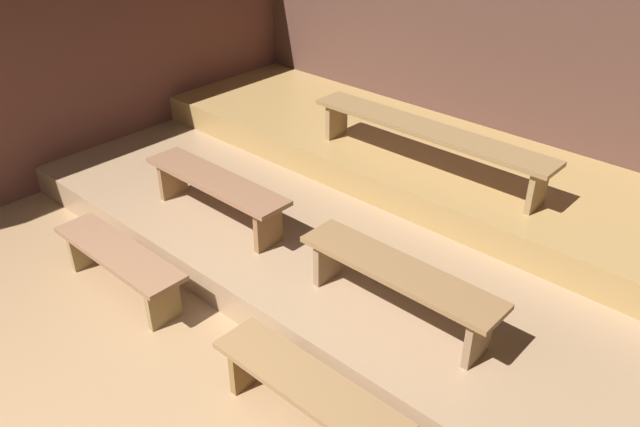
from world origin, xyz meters
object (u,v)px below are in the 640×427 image
bench_floor_right (308,392)px  bench_lower_right (398,278)px  bench_lower_left (216,187)px  bench_floor_left (119,260)px  bench_middle_center (428,135)px

bench_floor_right → bench_lower_right: 0.98m
bench_lower_left → bench_floor_left: bearing=-93.5°
bench_lower_left → bench_lower_right: same height
bench_floor_left → bench_lower_right: bearing=25.9°
bench_floor_left → bench_floor_right: 1.98m
bench_lower_left → bench_middle_center: 1.86m
bench_floor_left → bench_lower_left: size_ratio=0.89×
bench_lower_left → bench_middle_center: bench_middle_center is taller
bench_floor_left → bench_lower_right: bench_lower_right is taller
bench_lower_left → bench_middle_center: bearing=55.3°
bench_floor_right → bench_middle_center: bearing=109.8°
bench_lower_right → bench_middle_center: 1.75m
bench_floor_left → bench_lower_right: 2.16m
bench_lower_left → bench_lower_right: (1.87, 0.00, 0.00)m
bench_floor_right → bench_floor_left: bearing=180.0°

